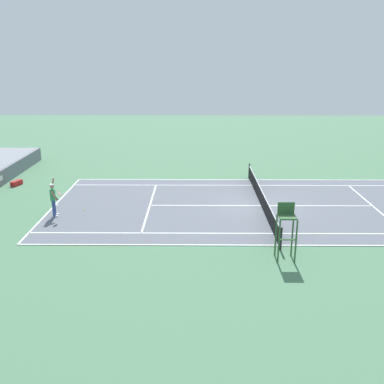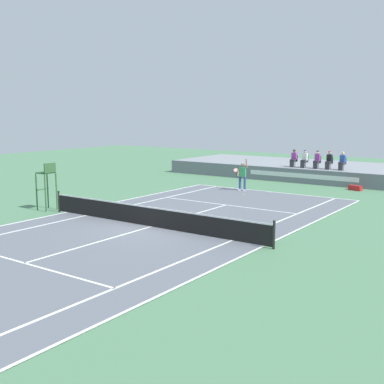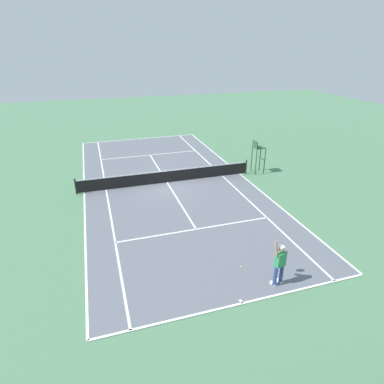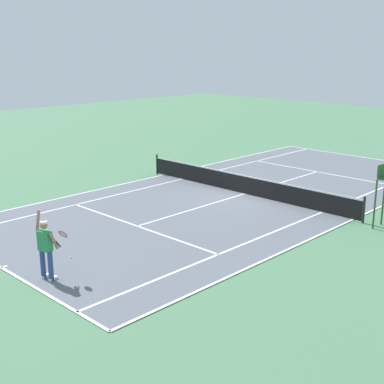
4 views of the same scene
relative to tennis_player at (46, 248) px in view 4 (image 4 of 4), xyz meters
The scene contains 5 objects.
ground_plane 11.51m from the tennis_player, 80.99° to the right, with size 80.00×80.00×0.00m, color #4C7A56.
court 11.50m from the tennis_player, 80.99° to the right, with size 11.08×23.88×0.03m.
net 11.47m from the tennis_player, 80.99° to the right, with size 11.98×0.10×1.07m.
tennis_player is the anchor object (origin of this frame).
tennis_ball 1.91m from the tennis_player, 56.85° to the right, with size 0.07×0.07×0.07m, color #D1E533.
Camera 4 is at (-14.86, 18.70, 6.60)m, focal length 49.77 mm.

